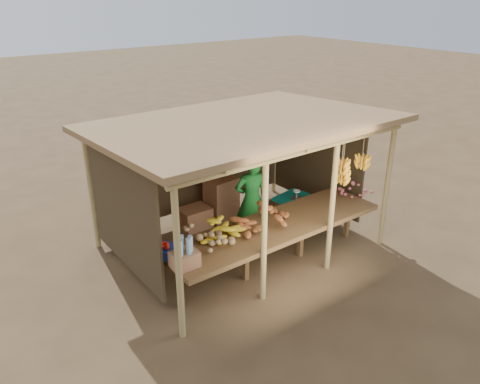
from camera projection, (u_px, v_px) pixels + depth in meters
ground at (240, 244)px, 8.59m from camera, size 60.00×60.00×0.00m
stall_structure at (239, 142)px, 7.93m from camera, size 4.70×3.50×2.43m
counter at (275, 228)px, 7.59m from camera, size 3.90×1.05×0.80m
potato_heap at (200, 238)px, 6.80m from camera, size 0.99×0.63×0.36m
sweet_potato_heap at (265, 216)px, 7.46m from camera, size 1.14×0.80×0.36m
onion_heap at (354, 187)px, 8.54m from camera, size 0.73×0.48×0.35m
banana_pile at (220, 226)px, 7.15m from camera, size 0.75×0.53×0.35m
tomato_basin at (163, 250)px, 6.67m from camera, size 0.38×0.38×0.20m
bottle_box at (184, 255)px, 6.37m from camera, size 0.37×0.29×0.46m
vendor at (252, 200)px, 8.35m from camera, size 0.71×0.58×1.69m
tarp_crate at (294, 211)px, 9.12m from camera, size 0.77×0.69×0.81m
carton_stack at (213, 206)px, 9.14m from camera, size 1.23×0.49×0.91m
burlap_sacks at (134, 236)px, 8.31m from camera, size 0.89×0.47×0.63m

